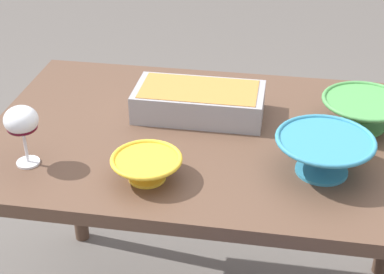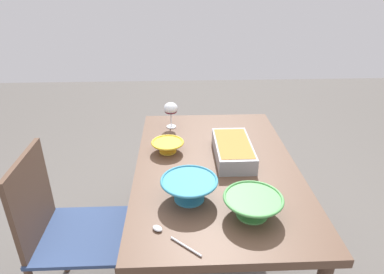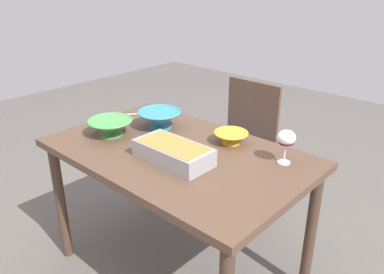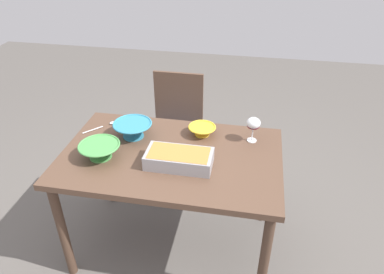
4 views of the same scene
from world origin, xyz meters
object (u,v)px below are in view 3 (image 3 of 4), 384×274
Objects in this scene: dining_table at (177,166)px; wine_glass at (286,139)px; mixing_bowl at (159,119)px; serving_spoon at (146,113)px; chair at (241,143)px; casserole_dish at (173,152)px; small_bowl at (111,126)px; serving_bowl at (231,137)px.

wine_glass is at bearing -153.26° from dining_table.
mixing_bowl reaches higher than serving_spoon.
dining_table is 0.57m from wine_glass.
chair is at bearing -41.13° from wine_glass.
casserole_dish is 0.44m from mixing_bowl.
small_bowl is (0.12, 0.26, -0.01)m from mixing_bowl.
casserole_dish is at bearing 145.32° from mixing_bowl.
wine_glass is 0.92× the size of serving_bowl.
serving_spoon is at bearing -30.35° from casserole_dish.
small_bowl is 1.28× the size of serving_spoon.
serving_bowl is (-0.43, -0.10, -0.02)m from mixing_bowl.
dining_table is 7.34× the size of serving_bowl.
chair is 0.92m from wine_glass.
serving_bowl is (0.32, -0.02, -0.08)m from wine_glass.
serving_bowl is at bearing -147.09° from small_bowl.
chair is 0.98m from small_bowl.
wine_glass is 0.68× the size of small_bowl.
mixing_bowl is at bearing -27.81° from dining_table.
small_bowl is 0.66m from serving_bowl.
serving_spoon is at bearing 56.12° from chair.
dining_table is 1.43× the size of chair.
small_bowl is 0.37m from serving_spoon.
small_bowl is at bearing 64.86° from mixing_bowl.
serving_spoon is (0.51, -0.25, 0.10)m from dining_table.
serving_spoon is (0.99, -0.01, -0.11)m from wine_glass.
dining_table is 6.92× the size of serving_spoon.
wine_glass reaches higher than small_bowl.
mixing_bowl is (0.13, 0.63, 0.32)m from chair.
dining_table is 0.32m from serving_bowl.
serving_spoon is (0.59, -0.34, -0.04)m from casserole_dish.
chair is 3.76× the size of small_bowl.
wine_glass reaches higher than serving_bowl.
wine_glass is 0.77m from mixing_bowl.
mixing_bowl reaches higher than small_bowl.
chair is 0.96m from casserole_dish.
wine_glass reaches higher than casserole_dish.
small_bowl is at bearing 21.35° from wine_glass.
mixing_bowl is at bearing 78.01° from chair.
casserole_dish is at bearing -179.09° from small_bowl.
casserole_dish is 1.55× the size of small_bowl.
casserole_dish is (0.40, 0.34, -0.07)m from wine_glass.
dining_table is at bearing 26.74° from wine_glass.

